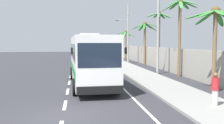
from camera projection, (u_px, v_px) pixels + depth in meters
ground_plane at (63, 116)px, 10.99m from camera, size 160.00×160.00×0.00m
sidewalk_kerb at (150, 79)px, 21.79m from camera, size 3.20×90.00×0.14m
lane_markings at (94, 74)px, 26.04m from camera, size 3.92×71.58×0.01m
boundary_wall at (175, 61)px, 26.16m from camera, size 0.24×60.00×2.58m
coach_bus_foreground at (90, 58)px, 19.06m from camera, size 3.35×11.00×3.87m
motorcycle_beside_bus at (103, 65)px, 28.74m from camera, size 0.56×1.96×1.58m
pedestrian_near_kerb at (215, 88)px, 12.17m from camera, size 0.36×0.36×1.60m
utility_pole_mid at (158, 19)px, 25.40m from camera, size 3.20×0.24×10.49m
utility_pole_far at (128, 32)px, 38.75m from camera, size 3.04×0.24×9.01m
palm_nearest at (180, 18)px, 23.51m from camera, size 3.50×3.50×7.24m
palm_second at (145, 34)px, 36.58m from camera, size 3.71×3.80×6.15m
palm_third at (159, 29)px, 31.97m from camera, size 3.04×3.09×7.13m
palm_fourth at (125, 38)px, 49.35m from camera, size 3.87×3.78×5.57m
palm_farthest at (215, 26)px, 15.71m from camera, size 3.48×3.57×5.37m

